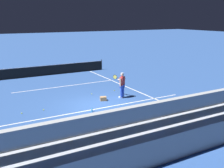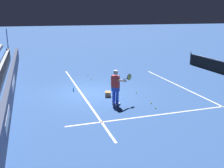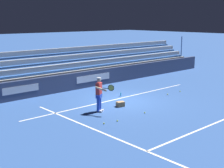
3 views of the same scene
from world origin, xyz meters
The scene contains 14 objects.
ground_plane centered at (0.00, 0.00, 0.00)m, with size 160.00×160.00×0.00m, color #2D5193.
court_baseline_white centered at (0.00, -0.50, 0.00)m, with size 12.00×0.10×0.01m, color white.
court_sideline_white centered at (4.11, 4.00, 0.00)m, with size 0.10×12.00×0.01m, color white.
court_service_line_white centered at (0.00, 5.50, 0.00)m, with size 8.22×0.10×0.01m, color white.
back_wall_sponsor_board centered at (0.00, -4.16, 0.55)m, with size 26.15×0.25×1.10m.
bleacher_stand centered at (0.00, -5.98, 0.73)m, with size 24.84×2.40×2.95m.
tennis_player centered at (2.31, 0.73, 0.89)m, with size 0.56×1.07×1.71m.
ball_box_cardboard centered at (0.91, 0.75, 0.13)m, with size 0.40×0.30×0.26m, color #A87F51.
tennis_ball_by_box centered at (3.37, 2.32, 0.03)m, with size 0.07×0.07×0.07m, color #CCE533.
tennis_ball_far_right centered at (-2.99, 0.78, 0.03)m, with size 0.07×0.07×0.07m, color #CCE533.
tennis_ball_toward_net centered at (-4.23, 0.81, 0.03)m, with size 0.07×0.07×0.07m, color #CCE533.
tennis_ball_far_left centered at (2.69, 2.44, 0.03)m, with size 0.07×0.07×0.07m, color #CCE533.
tennis_ball_stray_back centered at (0.85, 2.42, 0.03)m, with size 0.07×0.07×0.07m, color #CCE533.
water_bottle centered at (-0.62, -0.84, 0.11)m, with size 0.07×0.07×0.22m, color #33B2E5.
Camera 3 is at (11.77, 12.24, 4.53)m, focal length 50.00 mm.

